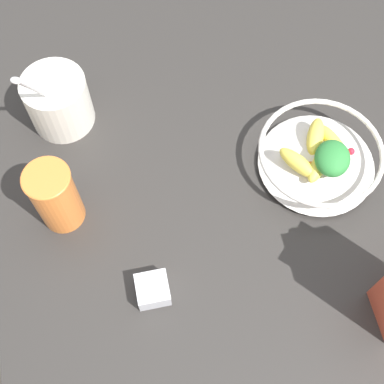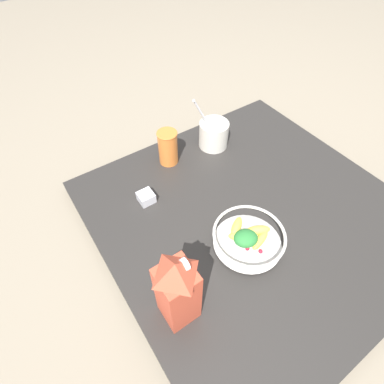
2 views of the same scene
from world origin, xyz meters
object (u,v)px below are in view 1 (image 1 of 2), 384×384
at_px(yogurt_tub, 58,100).
at_px(drinking_cup, 55,196).
at_px(fruit_bowl, 319,156).
at_px(spice_jar, 153,290).

distance_m(yogurt_tub, drinking_cup, 0.21).
xyz_separation_m(fruit_bowl, spice_jar, (0.34, 0.18, -0.02)).
relative_size(fruit_bowl, drinking_cup, 1.59).
height_order(drinking_cup, spice_jar, drinking_cup).
xyz_separation_m(yogurt_tub, drinking_cup, (0.02, 0.21, 0.01)).
bearing_deg(drinking_cup, spice_jar, 127.15).
relative_size(drinking_cup, spice_jar, 2.68).
xyz_separation_m(fruit_bowl, yogurt_tub, (0.46, -0.21, 0.02)).
bearing_deg(fruit_bowl, drinking_cup, 0.40).
relative_size(fruit_bowl, yogurt_tub, 0.99).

